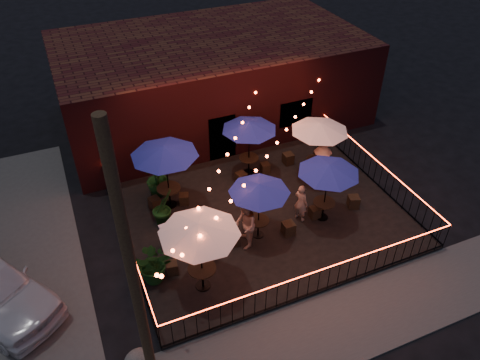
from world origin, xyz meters
The scene contains 34 objects.
ground centered at (0.00, 0.00, 0.00)m, with size 110.00×110.00×0.00m, color black.
patio centered at (0.00, 2.00, 0.07)m, with size 10.00×8.00×0.15m, color black.
sidewalk centered at (0.00, -3.25, 0.03)m, with size 18.00×2.50×0.05m, color #484643.
brick_building centered at (1.00, 9.99, 2.00)m, with size 14.00×8.00×4.00m.
utility_pole centered at (-5.40, -2.60, 4.00)m, with size 0.26×0.26×8.00m, color #342015.
fence_front centered at (0.00, -2.00, 0.66)m, with size 10.00×0.04×1.04m.
fence_left centered at (-5.00, 2.00, 0.66)m, with size 0.04×8.00×1.04m.
fence_right centered at (5.00, 2.00, 0.66)m, with size 0.04×8.00×1.04m.
festoon_lights centered at (-1.01, 1.70, 2.52)m, with size 10.02×8.72×1.32m.
cafe_table_0 centered at (-3.18, -0.35, 2.60)m, with size 3.09×3.09×2.68m.
cafe_table_1 centered at (-3.01, 3.85, 2.62)m, with size 3.13×3.13×2.70m.
cafe_table_2 centered at (-0.62, 1.05, 2.25)m, with size 2.65×2.65×2.29m.
cafe_table_3 centered at (0.60, 4.59, 2.38)m, with size 2.37×2.37×2.44m.
cafe_table_4 centered at (1.96, 0.95, 2.35)m, with size 2.57×2.57×2.41m.
cafe_table_5 centered at (3.03, 3.34, 2.44)m, with size 2.45×2.45×2.51m.
bistro_chair_0 centered at (-3.90, 0.57, 0.36)m, with size 0.35×0.35×0.42m, color black.
bistro_chair_1 centered at (-2.54, 0.76, 0.39)m, with size 0.40×0.40×0.47m, color black.
bistro_chair_2 centered at (-3.58, 3.94, 0.38)m, with size 0.38×0.38×0.45m, color black.
bistro_chair_3 centered at (-2.49, 3.73, 0.36)m, with size 0.36×0.36×0.42m, color black.
bistro_chair_4 centered at (-1.57, 0.97, 0.35)m, with size 0.34×0.34×0.41m, color black.
bistro_chair_5 centered at (0.40, 0.70, 0.39)m, with size 0.41×0.41×0.48m, color black.
bistro_chair_6 centered at (0.04, 4.09, 0.38)m, with size 0.39×0.39×0.46m, color black.
bistro_chair_7 centered at (1.25, 4.35, 0.36)m, with size 0.35×0.35×0.41m, color black.
bistro_chair_8 centered at (1.71, 1.10, 0.37)m, with size 0.36×0.36×0.43m, color black.
bistro_chair_9 centered at (3.36, 1.03, 0.39)m, with size 0.40×0.40×0.47m, color black.
bistro_chair_10 centered at (2.42, 4.54, 0.39)m, with size 0.40×0.40×0.47m, color black.
bistro_chair_11 centered at (3.81, 4.29, 0.37)m, with size 0.38×0.38×0.45m, color black.
patron_a centered at (1.16, 1.24, 0.91)m, with size 0.56×0.37×1.53m, color #D5A08D.
patron_b centered at (-1.24, 0.79, 1.09)m, with size 0.91×0.71×1.87m, color tan.
patron_c centered at (2.84, 2.67, 1.09)m, with size 1.21×0.69×1.87m, color tan.
potted_shrub_a centered at (-4.46, 0.54, 0.85)m, with size 1.26×1.09×1.40m, color #103D12.
potted_shrub_b centered at (-3.47, 2.93, 0.91)m, with size 0.84×0.67×1.52m, color #0C350B.
potted_shrub_c centered at (-3.21, 4.72, 0.93)m, with size 0.87×0.87×1.55m, color #16340D.
cooler centered at (-3.55, 1.69, 0.63)m, with size 0.77×0.59×0.95m.
Camera 1 is at (-5.92, -9.72, 11.81)m, focal length 35.00 mm.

